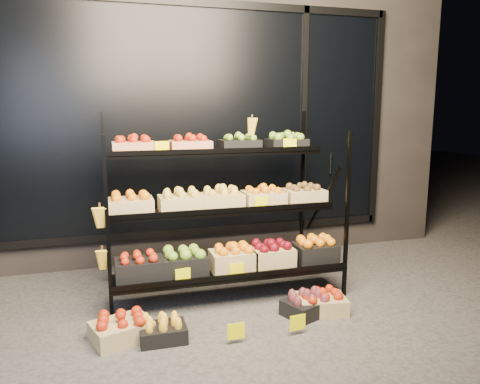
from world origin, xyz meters
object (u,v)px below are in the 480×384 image
object	(u,v)px
display_rack	(222,209)
floor_crate_midleft	(163,330)
floor_crate_midright	(321,301)
floor_crate_left	(121,328)

from	to	relation	value
display_rack	floor_crate_midleft	size ratio (longest dim) A/B	6.37
display_rack	floor_crate_midleft	bearing A→B (deg)	-129.71
floor_crate_midleft	floor_crate_midright	size ratio (longest dim) A/B	0.77
floor_crate_midleft	floor_crate_midright	bearing A→B (deg)	5.55
floor_crate_left	floor_crate_midright	xyz separation A→B (m)	(1.63, 0.02, -0.00)
display_rack	floor_crate_midleft	xyz separation A→B (m)	(-0.66, -0.80, -0.70)
floor_crate_left	floor_crate_midright	size ratio (longest dim) A/B	1.11
floor_crate_left	floor_crate_midleft	bearing A→B (deg)	-36.65
display_rack	floor_crate_midright	xyz separation A→B (m)	(0.68, -0.68, -0.69)
floor_crate_left	floor_crate_midleft	world-z (taller)	floor_crate_left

